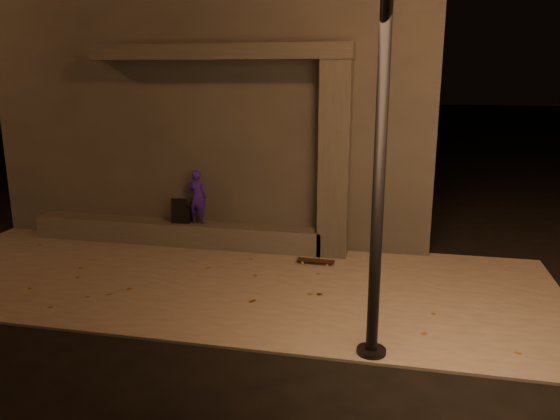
% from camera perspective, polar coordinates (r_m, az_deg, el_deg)
% --- Properties ---
extents(ground, '(120.00, 120.00, 0.00)m').
position_cam_1_polar(ground, '(7.60, -11.36, -12.73)').
color(ground, black).
rests_on(ground, ground).
extents(sidewalk, '(11.00, 4.40, 0.04)m').
position_cam_1_polar(sidewalk, '(9.29, -6.41, -7.32)').
color(sidewalk, '#625E56').
rests_on(sidewalk, ground).
extents(building, '(9.00, 5.10, 5.22)m').
position_cam_1_polar(building, '(13.26, -4.57, 10.60)').
color(building, '#3D3A37').
rests_on(building, ground).
extents(ledge, '(6.00, 0.55, 0.45)m').
position_cam_1_polar(ledge, '(11.28, -10.83, -2.31)').
color(ledge, '#4C4A45').
rests_on(ledge, sidewalk).
extents(column, '(0.55, 0.55, 3.60)m').
position_cam_1_polar(column, '(10.11, 5.75, 5.15)').
color(column, '#3D3A37').
rests_on(column, sidewalk).
extents(canopy, '(5.00, 0.70, 0.28)m').
position_cam_1_polar(canopy, '(10.53, -6.41, 16.07)').
color(canopy, '#3D3A37').
rests_on(canopy, column).
extents(skateboarder, '(0.42, 0.30, 1.07)m').
position_cam_1_polar(skateboarder, '(10.91, -8.63, 1.36)').
color(skateboarder, '#321798').
rests_on(skateboarder, ledge).
extents(backpack, '(0.38, 0.26, 0.51)m').
position_cam_1_polar(backpack, '(11.12, -10.23, -0.38)').
color(backpack, black).
rests_on(backpack, ledge).
extents(skateboard, '(0.69, 0.21, 0.07)m').
position_cam_1_polar(skateboard, '(9.93, 3.75, -5.32)').
color(skateboard, black).
rests_on(skateboard, sidewalk).
extents(street_lamp_0, '(0.36, 0.36, 6.64)m').
position_cam_1_polar(street_lamp_0, '(6.22, 10.95, 17.52)').
color(street_lamp_0, black).
rests_on(street_lamp_0, ground).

